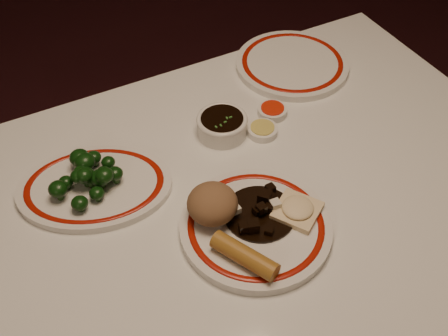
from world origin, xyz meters
TOP-DOWN VIEW (x-y plane):
  - dining_table at (0.00, 0.00)m, footprint 1.20×0.90m
  - main_plate at (-0.02, -0.05)m, footprint 0.35×0.35m
  - rice_mound at (-0.08, 0.00)m, footprint 0.09×0.09m
  - spring_roll at (-0.08, -0.11)m, footprint 0.08×0.12m
  - fried_wonton at (0.06, -0.06)m, footprint 0.10×0.10m
  - stirfry_heap at (-0.00, -0.04)m, footprint 0.13×0.13m
  - broccoli_plate at (-0.24, 0.17)m, footprint 0.35×0.33m
  - broccoli_pile at (-0.25, 0.18)m, footprint 0.14×0.14m
  - soy_bowl at (0.05, 0.20)m, footprint 0.10×0.10m
  - sweet_sour_dish at (0.17, 0.21)m, footprint 0.06×0.06m
  - mustard_dish at (0.12, 0.16)m, footprint 0.06×0.06m
  - far_plate at (0.30, 0.33)m, footprint 0.32×0.32m

SIDE VIEW (x-z plane):
  - dining_table at x=0.00m, z-range 0.28..1.03m
  - sweet_sour_dish at x=0.17m, z-range 0.75..0.77m
  - mustard_dish at x=0.12m, z-range 0.75..0.77m
  - broccoli_plate at x=-0.24m, z-range 0.75..0.77m
  - far_plate at x=0.30m, z-range 0.75..0.77m
  - main_plate at x=-0.02m, z-range 0.75..0.77m
  - soy_bowl at x=0.05m, z-range 0.75..0.79m
  - stirfry_heap at x=0.00m, z-range 0.76..0.79m
  - fried_wonton at x=0.06m, z-range 0.77..0.79m
  - spring_roll at x=-0.08m, z-range 0.77..0.80m
  - broccoli_pile at x=-0.25m, z-range 0.76..0.81m
  - rice_mound at x=-0.08m, z-range 0.77..0.83m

